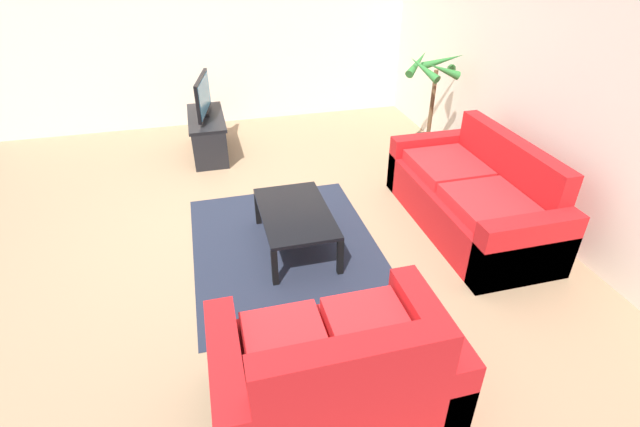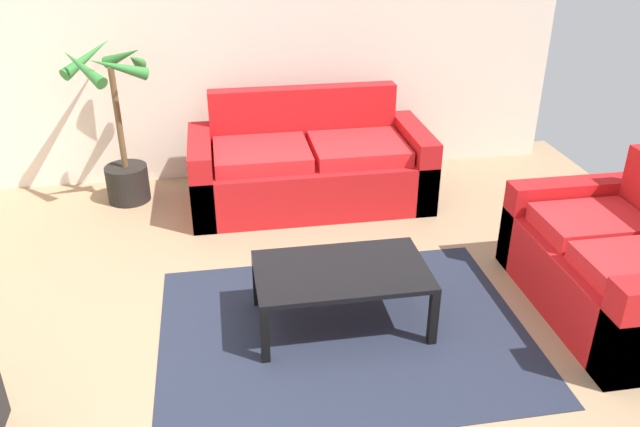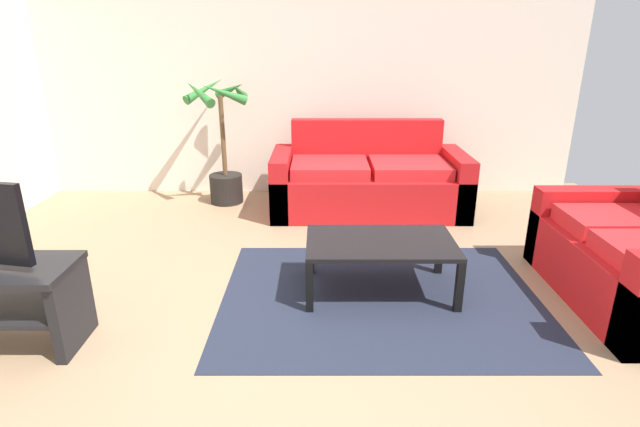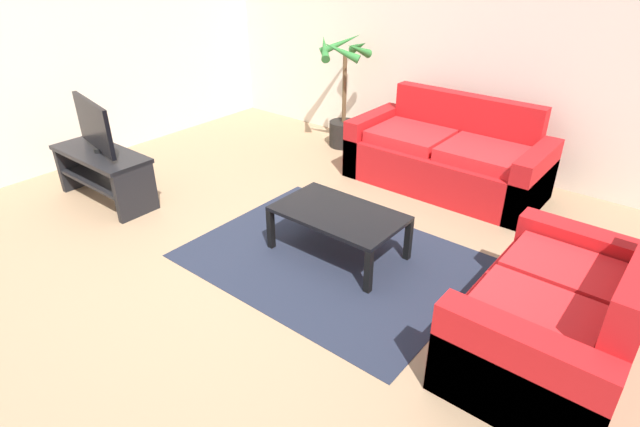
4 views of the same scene
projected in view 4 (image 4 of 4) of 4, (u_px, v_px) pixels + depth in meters
name	position (u px, v px, depth m)	size (l,w,h in m)	color
ground_plane	(247.00, 257.00, 4.18)	(6.60, 6.60, 0.00)	#937556
wall_back	(437.00, 37.00, 5.58)	(6.00, 0.06, 2.70)	beige
wall_left	(33.00, 45.00, 5.19)	(0.06, 6.00, 2.70)	beige
couch_main	(447.00, 159.00, 5.26)	(1.97, 0.90, 0.90)	red
couch_loveseat	(557.00, 320.00, 3.05)	(0.90, 1.42, 0.90)	red
tv_stand	(103.00, 169.00, 4.95)	(1.10, 0.45, 0.51)	black
tv	(94.00, 125.00, 4.74)	(0.82, 0.20, 0.50)	black
coffee_table	(339.00, 217.00, 4.08)	(1.03, 0.62, 0.39)	black
area_rug	(331.00, 257.00, 4.17)	(2.20, 1.70, 0.01)	#1E2333
potted_palm	(343.00, 104.00, 6.17)	(0.72, 0.77, 1.34)	black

